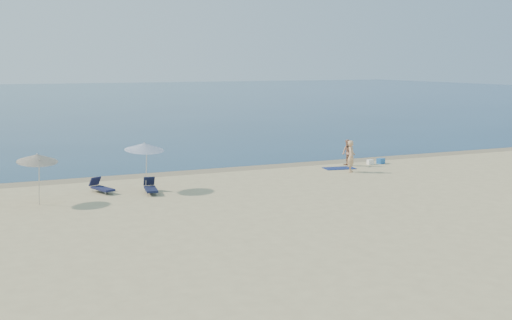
% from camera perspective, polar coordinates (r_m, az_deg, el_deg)
% --- Properties ---
extents(sea, '(240.00, 160.00, 0.01)m').
position_cam_1_polar(sea, '(115.75, -16.32, 5.31)').
color(sea, '#0C2848').
rests_on(sea, ground).
extents(wet_sand_strip, '(240.00, 1.60, 0.00)m').
position_cam_1_polar(wet_sand_strip, '(37.84, 0.65, -0.60)').
color(wet_sand_strip, '#847254').
rests_on(wet_sand_strip, ground).
extents(person_left, '(0.72, 0.78, 1.79)m').
position_cam_1_polar(person_left, '(36.27, 8.46, 0.33)').
color(person_left, tan).
rests_on(person_left, ground).
extents(person_right, '(0.64, 0.80, 1.57)m').
position_cam_1_polar(person_right, '(38.42, 8.16, 0.63)').
color(person_right, '#AA7259').
rests_on(person_right, ground).
extents(beach_towel, '(1.92, 1.24, 0.03)m').
position_cam_1_polar(beach_towel, '(37.53, 7.42, -0.73)').
color(beach_towel, '#101C51').
rests_on(beach_towel, ground).
extents(white_bag, '(0.35, 0.30, 0.29)m').
position_cam_1_polar(white_bag, '(39.28, 10.12, -0.18)').
color(white_bag, white).
rests_on(white_bag, ground).
extents(blue_cooler, '(0.54, 0.45, 0.33)m').
position_cam_1_polar(blue_cooler, '(39.71, 11.03, -0.09)').
color(blue_cooler, '#2061B0').
rests_on(blue_cooler, ground).
extents(umbrella_near, '(2.26, 2.28, 2.44)m').
position_cam_1_polar(umbrella_near, '(30.98, -9.89, 1.18)').
color(umbrella_near, silver).
rests_on(umbrella_near, ground).
extents(umbrella_far, '(2.10, 2.12, 2.35)m').
position_cam_1_polar(umbrella_far, '(29.16, -18.87, 0.17)').
color(umbrella_far, silver).
rests_on(umbrella_far, ground).
extents(lounger_left, '(1.02, 1.65, 0.69)m').
position_cam_1_polar(lounger_left, '(31.19, -13.58, -2.38)').
color(lounger_left, '#16193C').
rests_on(lounger_left, ground).
extents(lounger_right, '(0.74, 1.65, 0.70)m').
position_cam_1_polar(lounger_right, '(30.61, -9.35, -2.45)').
color(lounger_right, '#131834').
rests_on(lounger_right, ground).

